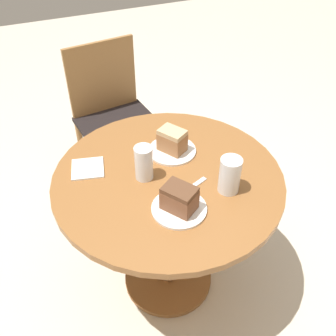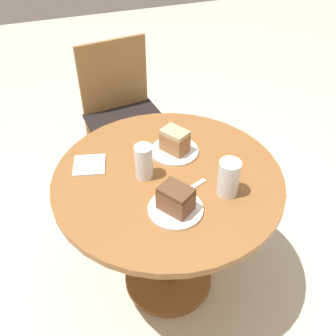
{
  "view_description": "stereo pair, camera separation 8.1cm",
  "coord_description": "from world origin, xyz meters",
  "px_view_note": "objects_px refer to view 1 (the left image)",
  "views": [
    {
      "loc": [
        -0.46,
        -1.08,
        1.76
      ],
      "look_at": [
        0.0,
        0.0,
        0.75
      ],
      "focal_mm": 42.0,
      "sensor_mm": 36.0,
      "label": 1
    },
    {
      "loc": [
        -0.38,
        -1.11,
        1.76
      ],
      "look_at": [
        0.0,
        0.0,
        0.75
      ],
      "focal_mm": 42.0,
      "sensor_mm": 36.0,
      "label": 2
    }
  ],
  "objects_px": {
    "chair": "(115,116)",
    "plate_far": "(172,151)",
    "glass_water": "(144,164)",
    "cake_slice_far": "(172,140)",
    "plate_near": "(179,209)",
    "cake_slice_near": "(179,198)",
    "glass_lemonade": "(230,176)"
  },
  "relations": [
    {
      "from": "chair",
      "to": "glass_lemonade",
      "type": "bearing_deg",
      "value": -88.08
    },
    {
      "from": "chair",
      "to": "cake_slice_near",
      "type": "relative_size",
      "value": 6.11
    },
    {
      "from": "chair",
      "to": "plate_far",
      "type": "distance_m",
      "value": 0.77
    },
    {
      "from": "plate_far",
      "to": "plate_near",
      "type": "bearing_deg",
      "value": -109.11
    },
    {
      "from": "plate_near",
      "to": "glass_water",
      "type": "relative_size",
      "value": 1.4
    },
    {
      "from": "chair",
      "to": "glass_lemonade",
      "type": "distance_m",
      "value": 1.08
    },
    {
      "from": "cake_slice_near",
      "to": "plate_near",
      "type": "bearing_deg",
      "value": 63.43
    },
    {
      "from": "chair",
      "to": "plate_far",
      "type": "relative_size",
      "value": 4.31
    },
    {
      "from": "chair",
      "to": "cake_slice_near",
      "type": "xyz_separation_m",
      "value": [
        -0.05,
        -1.05,
        0.3
      ]
    },
    {
      "from": "cake_slice_near",
      "to": "cake_slice_far",
      "type": "height_order",
      "value": "cake_slice_far"
    },
    {
      "from": "chair",
      "to": "cake_slice_far",
      "type": "xyz_separation_m",
      "value": [
        0.06,
        -0.72,
        0.3
      ]
    },
    {
      "from": "cake_slice_near",
      "to": "glass_water",
      "type": "height_order",
      "value": "glass_water"
    },
    {
      "from": "chair",
      "to": "plate_near",
      "type": "bearing_deg",
      "value": -100.05
    },
    {
      "from": "plate_near",
      "to": "cake_slice_far",
      "type": "height_order",
      "value": "cake_slice_far"
    },
    {
      "from": "plate_near",
      "to": "glass_lemonade",
      "type": "relative_size",
      "value": 1.38
    },
    {
      "from": "cake_slice_near",
      "to": "glass_lemonade",
      "type": "bearing_deg",
      "value": 6.35
    },
    {
      "from": "plate_near",
      "to": "cake_slice_far",
      "type": "relative_size",
      "value": 1.51
    },
    {
      "from": "plate_far",
      "to": "cake_slice_near",
      "type": "relative_size",
      "value": 1.42
    },
    {
      "from": "chair",
      "to": "plate_near",
      "type": "distance_m",
      "value": 1.08
    },
    {
      "from": "chair",
      "to": "plate_far",
      "type": "height_order",
      "value": "chair"
    },
    {
      "from": "cake_slice_far",
      "to": "plate_near",
      "type": "bearing_deg",
      "value": -109.11
    },
    {
      "from": "plate_near",
      "to": "cake_slice_near",
      "type": "relative_size",
      "value": 1.4
    },
    {
      "from": "chair",
      "to": "glass_water",
      "type": "relative_size",
      "value": 6.11
    },
    {
      "from": "plate_far",
      "to": "glass_lemonade",
      "type": "height_order",
      "value": "glass_lemonade"
    },
    {
      "from": "chair",
      "to": "glass_lemonade",
      "type": "relative_size",
      "value": 6.03
    },
    {
      "from": "plate_far",
      "to": "glass_water",
      "type": "bearing_deg",
      "value": -147.08
    },
    {
      "from": "plate_far",
      "to": "cake_slice_near",
      "type": "height_order",
      "value": "cake_slice_near"
    },
    {
      "from": "cake_slice_far",
      "to": "glass_lemonade",
      "type": "xyz_separation_m",
      "value": [
        0.1,
        -0.3,
        0.01
      ]
    },
    {
      "from": "cake_slice_near",
      "to": "glass_water",
      "type": "xyz_separation_m",
      "value": [
        -0.05,
        0.22,
        0.01
      ]
    },
    {
      "from": "plate_near",
      "to": "cake_slice_far",
      "type": "distance_m",
      "value": 0.35
    },
    {
      "from": "chair",
      "to": "cake_slice_near",
      "type": "bearing_deg",
      "value": -100.05
    },
    {
      "from": "plate_far",
      "to": "cake_slice_far",
      "type": "height_order",
      "value": "cake_slice_far"
    }
  ]
}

